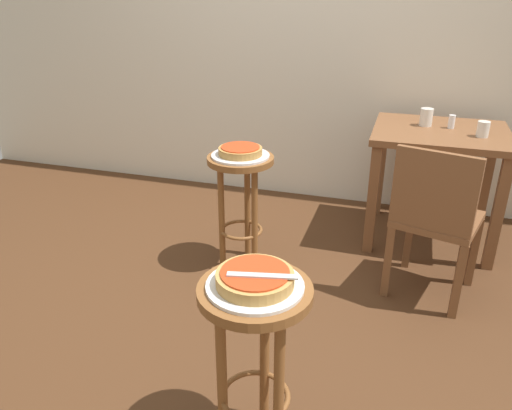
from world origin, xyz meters
name	(u,v)px	position (x,y,z in m)	size (l,w,h in m)	color
ground_plane	(242,307)	(0.00, 0.00, 0.00)	(6.00, 6.00, 0.00)	#4C2D19
stool_foreground	(255,333)	(0.32, -0.79, 0.50)	(0.37, 0.37, 0.68)	brown
serving_plate_foreground	(255,286)	(0.32, -0.79, 0.69)	(0.31, 0.31, 0.01)	silver
pizza_foreground	(255,278)	(0.32, -0.79, 0.72)	(0.25, 0.25, 0.05)	tan
stool_middle	(241,187)	(-0.15, 0.43, 0.50)	(0.37, 0.37, 0.68)	brown
serving_plate_middle	(240,156)	(-0.15, 0.43, 0.69)	(0.32, 0.32, 0.01)	silver
pizza_middle	(240,151)	(-0.15, 0.43, 0.72)	(0.24, 0.24, 0.05)	#B78442
dining_table	(438,151)	(0.92, 1.12, 0.61)	(0.80, 0.71, 0.74)	brown
cup_near_edge	(483,129)	(1.14, 1.03, 0.78)	(0.07, 0.07, 0.09)	silver
cup_far_edge	(426,117)	(0.82, 1.19, 0.79)	(0.08, 0.08, 0.11)	silver
condiment_shaker	(452,122)	(0.97, 1.18, 0.78)	(0.04, 0.04, 0.08)	white
wooden_chair	(435,218)	(0.91, 0.40, 0.47)	(0.49, 0.49, 0.85)	brown
pizza_server_knife	(262,276)	(0.35, -0.81, 0.74)	(0.22, 0.02, 0.01)	silver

